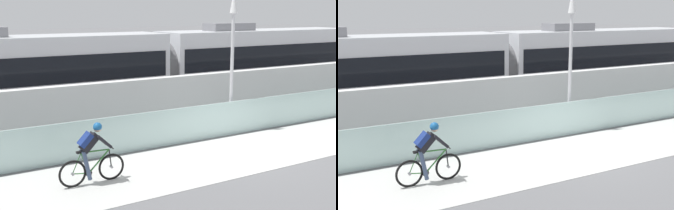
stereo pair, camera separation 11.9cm
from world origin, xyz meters
TOP-DOWN VIEW (x-y plane):
  - ground_plane at (0.00, 0.00)m, footprint 200.00×200.00m
  - bike_path_deck at (0.00, 0.00)m, footprint 32.00×3.20m
  - glass_parapet at (0.00, 1.85)m, footprint 32.00×0.05m
  - concrete_barrier_wall at (0.00, 3.65)m, footprint 32.00×0.36m
  - tram_rail_near at (0.00, 6.13)m, footprint 32.00×0.08m
  - tram_rail_far at (0.00, 7.57)m, footprint 32.00×0.08m
  - tram at (0.58, 6.85)m, footprint 22.56×2.54m
  - cyclist_on_bike at (-5.20, -0.00)m, footprint 1.77×0.58m
  - lamp_post_antenna at (0.92, 2.15)m, footprint 0.28×0.28m

SIDE VIEW (x-z plane):
  - ground_plane at x=0.00m, z-range 0.00..0.00m
  - tram_rail_near at x=0.00m, z-range 0.00..0.01m
  - tram_rail_far at x=0.00m, z-range 0.00..0.01m
  - bike_path_deck at x=0.00m, z-range 0.00..0.01m
  - glass_parapet at x=0.00m, z-range 0.00..1.22m
  - cyclist_on_bike at x=-5.20m, z-range -0.01..1.60m
  - concrete_barrier_wall at x=0.00m, z-range 0.00..1.99m
  - tram at x=0.58m, z-range -0.01..3.80m
  - lamp_post_antenna at x=0.92m, z-range 0.69..5.89m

